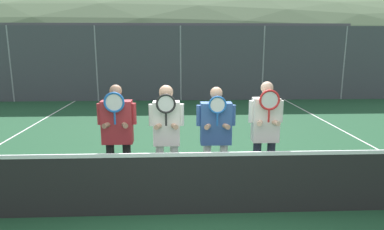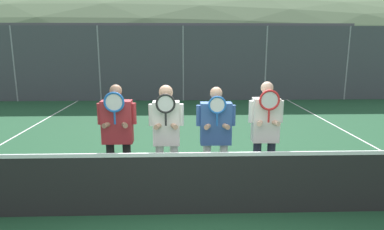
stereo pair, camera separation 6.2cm
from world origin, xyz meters
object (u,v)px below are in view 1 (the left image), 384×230
(player_center_right, at_px, (216,132))
(car_left_of_center, at_px, (148,72))
(player_rightmost, at_px, (265,130))
(car_center, at_px, (244,72))
(player_center_left, at_px, (167,132))
(player_leftmost, at_px, (117,131))
(car_far_left, at_px, (51,72))
(car_right_of_center, at_px, (327,72))

(player_center_right, relative_size, car_left_of_center, 0.37)
(player_rightmost, xyz_separation_m, car_center, (2.04, 12.38, -0.15))
(player_center_left, bearing_deg, player_leftmost, 171.11)
(player_center_right, bearing_deg, player_rightmost, -2.61)
(car_far_left, xyz_separation_m, car_left_of_center, (5.04, -0.42, -0.02))
(player_rightmost, bearing_deg, player_leftmost, 178.07)
(car_center, bearing_deg, car_far_left, 177.16)
(player_center_right, height_order, car_far_left, car_far_left)
(car_right_of_center, bearing_deg, player_center_left, -122.58)
(player_center_left, height_order, car_far_left, car_far_left)
(player_center_left, xyz_separation_m, player_rightmost, (1.56, 0.04, 0.01))
(car_left_of_center, relative_size, car_center, 1.14)
(car_far_left, bearing_deg, player_center_left, -63.84)
(player_rightmost, bearing_deg, player_center_left, -178.41)
(player_leftmost, bearing_deg, car_center, 70.36)
(car_left_of_center, xyz_separation_m, car_right_of_center, (9.47, 0.29, -0.05))
(player_center_left, xyz_separation_m, player_center_right, (0.78, 0.08, -0.03))
(player_rightmost, relative_size, car_far_left, 0.42)
(player_center_left, height_order, player_center_right, player_center_left)
(player_leftmost, height_order, player_center_right, player_leftmost)
(player_center_left, distance_m, car_far_left, 14.39)
(player_center_left, relative_size, player_rightmost, 0.98)
(player_leftmost, distance_m, player_rightmost, 2.35)
(player_center_right, xyz_separation_m, car_center, (2.83, 12.34, -0.11))
(player_center_right, distance_m, car_left_of_center, 12.59)
(player_center_left, bearing_deg, car_right_of_center, 57.42)
(car_far_left, xyz_separation_m, car_center, (9.95, -0.49, -0.03))
(car_center, bearing_deg, player_center_left, -106.19)
(player_leftmost, bearing_deg, player_center_right, -1.59)
(player_center_right, height_order, player_rightmost, player_rightmost)
(car_left_of_center, bearing_deg, car_far_left, 175.25)
(player_center_left, height_order, car_right_of_center, player_center_left)
(player_center_left, xyz_separation_m, car_far_left, (-6.34, 12.91, -0.11))
(player_center_left, bearing_deg, car_far_left, 116.16)
(player_center_left, relative_size, player_center_right, 1.02)
(player_rightmost, relative_size, car_right_of_center, 0.46)
(player_rightmost, distance_m, car_center, 12.55)
(player_center_right, distance_m, car_right_of_center, 14.70)
(car_right_of_center, bearing_deg, player_leftmost, -125.26)
(player_rightmost, height_order, car_far_left, car_far_left)
(player_center_left, distance_m, car_right_of_center, 15.17)
(player_rightmost, bearing_deg, car_far_left, 121.56)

